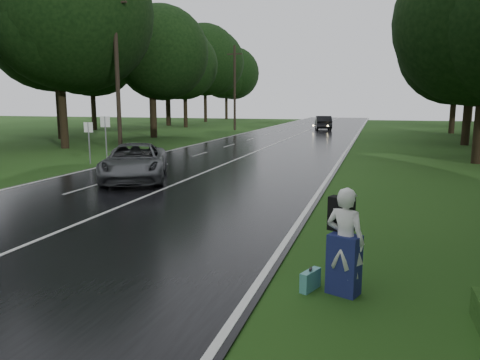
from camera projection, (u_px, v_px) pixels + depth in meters
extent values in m
cube|color=black|center=(245.00, 156.00, 28.01)|extent=(12.00, 140.00, 0.04)
cube|color=silver|center=(245.00, 156.00, 28.00)|extent=(0.12, 140.00, 0.01)
imported|color=#55575B|center=(135.00, 162.00, 19.40)|extent=(4.61, 6.10, 1.54)
imported|color=black|center=(323.00, 123.00, 53.57)|extent=(2.63, 5.22, 1.64)
imported|color=silver|center=(345.00, 241.00, 7.89)|extent=(0.82, 0.68, 1.92)
cube|color=navy|center=(344.00, 265.00, 7.96)|extent=(0.63, 0.53, 1.08)
cube|color=black|center=(341.00, 214.00, 8.10)|extent=(0.49, 0.37, 0.62)
cube|color=teal|center=(310.00, 280.00, 8.18)|extent=(0.33, 0.53, 0.36)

